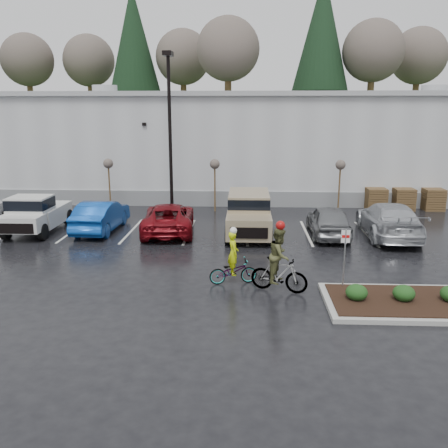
{
  "coord_description": "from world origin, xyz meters",
  "views": [
    {
      "loc": [
        0.41,
        -15.47,
        6.18
      ],
      "look_at": [
        -0.54,
        4.41,
        1.3
      ],
      "focal_mm": 38.0,
      "sensor_mm": 36.0,
      "label": 1
    }
  ],
  "objects_px": {
    "sapling_mid": "(215,167)",
    "pallet_stack_a": "(376,199)",
    "car_far_silver": "(389,220)",
    "cyclist_olive": "(279,266)",
    "sapling_west": "(108,166)",
    "car_blue": "(101,216)",
    "cyclist_hivis": "(233,266)",
    "car_red": "(169,218)",
    "pickup_white": "(39,212)",
    "suv_tan": "(249,215)",
    "lamppost": "(170,117)",
    "fire_lane_sign": "(345,252)",
    "pallet_stack_b": "(403,199)",
    "pallet_stack_c": "(433,199)",
    "car_grey": "(329,221)",
    "sapling_east": "(340,168)"
  },
  "relations": [
    {
      "from": "lamppost",
      "to": "cyclist_olive",
      "type": "relative_size",
      "value": 3.67
    },
    {
      "from": "pickup_white",
      "to": "sapling_west",
      "type": "bearing_deg",
      "value": 66.36
    },
    {
      "from": "pickup_white",
      "to": "cyclist_hivis",
      "type": "bearing_deg",
      "value": -35.07
    },
    {
      "from": "pallet_stack_a",
      "to": "pickup_white",
      "type": "xyz_separation_m",
      "value": [
        -18.74,
        -6.12,
        0.3
      ]
    },
    {
      "from": "pallet_stack_c",
      "to": "car_grey",
      "type": "distance_m",
      "value": 9.92
    },
    {
      "from": "pickup_white",
      "to": "car_far_silver",
      "type": "bearing_deg",
      "value": -1.12
    },
    {
      "from": "sapling_mid",
      "to": "fire_lane_sign",
      "type": "distance_m",
      "value": 13.92
    },
    {
      "from": "fire_lane_sign",
      "to": "car_red",
      "type": "bearing_deg",
      "value": 133.68
    },
    {
      "from": "suv_tan",
      "to": "cyclist_olive",
      "type": "bearing_deg",
      "value": -82.26
    },
    {
      "from": "pallet_stack_b",
      "to": "cyclist_olive",
      "type": "bearing_deg",
      "value": -121.68
    },
    {
      "from": "car_blue",
      "to": "suv_tan",
      "type": "relative_size",
      "value": 0.95
    },
    {
      "from": "sapling_west",
      "to": "sapling_east",
      "type": "distance_m",
      "value": 14.0
    },
    {
      "from": "sapling_west",
      "to": "suv_tan",
      "type": "bearing_deg",
      "value": -32.59
    },
    {
      "from": "sapling_mid",
      "to": "car_grey",
      "type": "bearing_deg",
      "value": -42.45
    },
    {
      "from": "pickup_white",
      "to": "cyclist_olive",
      "type": "height_order",
      "value": "cyclist_olive"
    },
    {
      "from": "pallet_stack_a",
      "to": "cyclist_hivis",
      "type": "bearing_deg",
      "value": -122.68
    },
    {
      "from": "fire_lane_sign",
      "to": "sapling_mid",
      "type": "bearing_deg",
      "value": 112.49
    },
    {
      "from": "sapling_west",
      "to": "cyclist_olive",
      "type": "distance_m",
      "value": 16.23
    },
    {
      "from": "car_far_silver",
      "to": "cyclist_olive",
      "type": "relative_size",
      "value": 2.32
    },
    {
      "from": "car_far_silver",
      "to": "cyclist_olive",
      "type": "distance_m",
      "value": 9.52
    },
    {
      "from": "car_blue",
      "to": "cyclist_hivis",
      "type": "height_order",
      "value": "cyclist_hivis"
    },
    {
      "from": "cyclist_hivis",
      "to": "fire_lane_sign",
      "type": "bearing_deg",
      "value": -110.2
    },
    {
      "from": "car_red",
      "to": "pickup_white",
      "type": "bearing_deg",
      "value": -5.51
    },
    {
      "from": "sapling_west",
      "to": "car_far_silver",
      "type": "xyz_separation_m",
      "value": [
        15.43,
        -5.47,
        -1.88
      ]
    },
    {
      "from": "fire_lane_sign",
      "to": "pallet_stack_c",
      "type": "bearing_deg",
      "value": 59.28
    },
    {
      "from": "sapling_east",
      "to": "car_blue",
      "type": "xyz_separation_m",
      "value": [
        -13.05,
        -5.02,
        -1.93
      ]
    },
    {
      "from": "lamppost",
      "to": "cyclist_olive",
      "type": "distance_m",
      "value": 14.05
    },
    {
      "from": "sapling_east",
      "to": "pallet_stack_c",
      "type": "height_order",
      "value": "sapling_east"
    },
    {
      "from": "pallet_stack_b",
      "to": "car_grey",
      "type": "bearing_deg",
      "value": -131.35
    },
    {
      "from": "sapling_west",
      "to": "sapling_east",
      "type": "xyz_separation_m",
      "value": [
        14.0,
        0.0,
        0.0
      ]
    },
    {
      "from": "cyclist_olive",
      "to": "car_far_silver",
      "type": "bearing_deg",
      "value": -19.55
    },
    {
      "from": "pallet_stack_c",
      "to": "car_blue",
      "type": "relative_size",
      "value": 0.28
    },
    {
      "from": "lamppost",
      "to": "pallet_stack_c",
      "type": "bearing_deg",
      "value": 7.13
    },
    {
      "from": "car_blue",
      "to": "sapling_mid",
      "type": "bearing_deg",
      "value": -135.77
    },
    {
      "from": "car_blue",
      "to": "car_red",
      "type": "height_order",
      "value": "car_blue"
    },
    {
      "from": "lamppost",
      "to": "sapling_west",
      "type": "distance_m",
      "value": 5.07
    },
    {
      "from": "sapling_mid",
      "to": "pallet_stack_a",
      "type": "bearing_deg",
      "value": 5.71
    },
    {
      "from": "sapling_mid",
      "to": "pallet_stack_a",
      "type": "height_order",
      "value": "sapling_mid"
    },
    {
      "from": "fire_lane_sign",
      "to": "car_grey",
      "type": "relative_size",
      "value": 0.49
    },
    {
      "from": "sapling_mid",
      "to": "pickup_white",
      "type": "bearing_deg",
      "value": -149.63
    },
    {
      "from": "pallet_stack_c",
      "to": "pallet_stack_a",
      "type": "bearing_deg",
      "value": 180.0
    },
    {
      "from": "cyclist_hivis",
      "to": "sapling_east",
      "type": "bearing_deg",
      "value": -38.82
    },
    {
      "from": "sapling_mid",
      "to": "pallet_stack_b",
      "type": "xyz_separation_m",
      "value": [
        11.7,
        1.0,
        -2.05
      ]
    },
    {
      "from": "lamppost",
      "to": "sapling_west",
      "type": "bearing_deg",
      "value": 165.96
    },
    {
      "from": "car_grey",
      "to": "pallet_stack_a",
      "type": "bearing_deg",
      "value": -120.83
    },
    {
      "from": "car_blue",
      "to": "car_far_silver",
      "type": "height_order",
      "value": "car_far_silver"
    },
    {
      "from": "lamppost",
      "to": "car_red",
      "type": "distance_m",
      "value": 6.46
    },
    {
      "from": "pallet_stack_c",
      "to": "car_grey",
      "type": "height_order",
      "value": "car_grey"
    },
    {
      "from": "sapling_west",
      "to": "car_blue",
      "type": "xyz_separation_m",
      "value": [
        0.95,
        -5.02,
        -1.93
      ]
    },
    {
      "from": "pallet_stack_a",
      "to": "cyclist_hivis",
      "type": "xyz_separation_m",
      "value": [
        -8.53,
        -13.3,
        -0.02
      ]
    }
  ]
}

